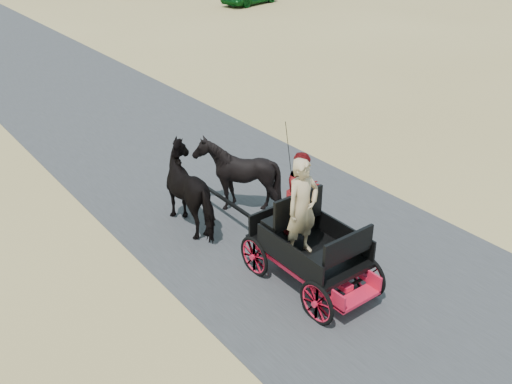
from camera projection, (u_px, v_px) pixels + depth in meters
ground at (284, 229)px, 12.10m from camera, size 140.00×140.00×0.00m
road at (284, 229)px, 12.10m from camera, size 6.00×140.00×0.01m
carriage at (310, 266)px, 10.32m from camera, size 1.30×2.40×0.72m
horse_left at (194, 189)px, 11.90m from camera, size 0.91×2.01×1.70m
horse_right at (237, 175)px, 12.49m from camera, size 1.37×1.54×1.70m
driver_man at (302, 208)px, 9.66m from camera, size 0.66×0.43×1.80m
passenger_woman at (302, 193)px, 10.36m from camera, size 0.77×0.60×1.58m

